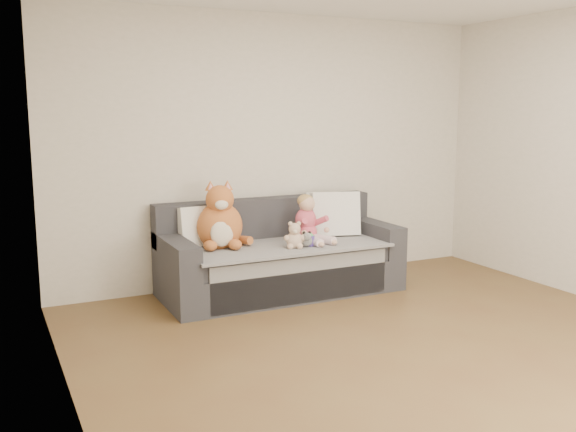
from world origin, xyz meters
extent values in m
plane|color=brown|center=(0.00, 0.00, 0.00)|extent=(5.00, 5.00, 0.00)
plane|color=beige|center=(0.00, 2.50, 1.30)|extent=(4.50, 0.00, 4.50)
plane|color=beige|center=(-2.25, 0.00, 1.30)|extent=(0.00, 5.00, 5.00)
cube|color=#26262B|center=(-0.18, 2.02, 0.15)|extent=(2.20, 0.90, 0.30)
cube|color=#26262B|center=(-0.18, 1.99, 0.38)|extent=(1.90, 0.80, 0.15)
cube|color=#26262B|center=(-0.18, 2.37, 0.65)|extent=(2.20, 0.20, 0.40)
cube|color=#26262B|center=(-1.18, 2.02, 0.45)|extent=(0.20, 0.90, 0.30)
cube|color=#26262B|center=(0.82, 2.02, 0.45)|extent=(0.20, 0.90, 0.30)
cube|color=gray|center=(-0.18, 1.97, 0.46)|extent=(1.85, 0.88, 0.02)
cube|color=gray|center=(-0.18, 1.58, 0.23)|extent=(1.70, 0.02, 0.41)
cube|color=white|center=(-0.88, 2.23, 0.65)|extent=(0.41, 0.20, 0.38)
cube|color=white|center=(0.45, 2.25, 0.68)|extent=(0.49, 0.39, 0.42)
cube|color=white|center=(0.46, 2.12, 0.69)|extent=(0.51, 0.34, 0.44)
ellipsoid|color=#D14976|center=(0.08, 2.01, 0.55)|extent=(0.21, 0.17, 0.17)
ellipsoid|color=#D14976|center=(0.07, 2.02, 0.68)|extent=(0.20, 0.17, 0.22)
ellipsoid|color=#DBAA8C|center=(0.08, 2.00, 0.83)|extent=(0.15, 0.15, 0.15)
ellipsoid|color=tan|center=(0.07, 2.02, 0.85)|extent=(0.16, 0.16, 0.12)
cylinder|color=#D14976|center=(-0.01, 1.93, 0.66)|extent=(0.08, 0.21, 0.14)
cylinder|color=#D14976|center=(0.19, 1.97, 0.66)|extent=(0.15, 0.21, 0.14)
ellipsoid|color=#DBAA8C|center=(-0.03, 1.85, 0.58)|extent=(0.05, 0.05, 0.05)
ellipsoid|color=#DBAA8C|center=(0.23, 1.89, 0.58)|extent=(0.05, 0.05, 0.05)
cylinder|color=#E5B2C6|center=(0.05, 1.82, 0.51)|extent=(0.09, 0.27, 0.09)
cylinder|color=#E5B2C6|center=(0.17, 1.84, 0.51)|extent=(0.16, 0.28, 0.09)
ellipsoid|color=#DBAA8C|center=(0.06, 1.69, 0.50)|extent=(0.06, 0.08, 0.04)
ellipsoid|color=#DBAA8C|center=(0.20, 1.71, 0.50)|extent=(0.06, 0.08, 0.04)
ellipsoid|color=#AC5026|center=(-0.74, 2.11, 0.66)|extent=(0.41, 0.35, 0.44)
ellipsoid|color=beige|center=(-0.77, 1.97, 0.63)|extent=(0.22, 0.10, 0.24)
ellipsoid|color=#AC5026|center=(-0.75, 2.08, 0.91)|extent=(0.25, 0.25, 0.25)
ellipsoid|color=beige|center=(-0.77, 1.97, 0.88)|extent=(0.12, 0.08, 0.09)
cone|color=#AC5026|center=(-0.82, 2.14, 1.03)|extent=(0.12, 0.12, 0.09)
cone|color=pink|center=(-0.82, 2.12, 1.02)|extent=(0.07, 0.07, 0.05)
cone|color=#AC5026|center=(-0.67, 2.11, 1.03)|extent=(0.12, 0.12, 0.09)
cone|color=pink|center=(-0.67, 2.09, 1.02)|extent=(0.07, 0.07, 0.05)
ellipsoid|color=#AC5026|center=(-0.88, 1.98, 0.52)|extent=(0.12, 0.14, 0.10)
ellipsoid|color=#AC5026|center=(-0.67, 1.93, 0.52)|extent=(0.12, 0.14, 0.10)
cylinder|color=#AC5026|center=(-0.54, 2.13, 0.52)|extent=(0.16, 0.29, 0.10)
ellipsoid|color=tan|center=(-0.16, 1.78, 0.54)|extent=(0.15, 0.13, 0.15)
ellipsoid|color=tan|center=(-0.16, 1.77, 0.65)|extent=(0.11, 0.11, 0.11)
ellipsoid|color=tan|center=(-0.19, 1.80, 0.69)|extent=(0.04, 0.04, 0.04)
ellipsoid|color=tan|center=(-0.12, 1.77, 0.69)|extent=(0.04, 0.04, 0.04)
ellipsoid|color=beige|center=(-0.18, 1.74, 0.63)|extent=(0.04, 0.04, 0.04)
ellipsoid|color=tan|center=(-0.23, 1.79, 0.57)|extent=(0.06, 0.06, 0.06)
ellipsoid|color=tan|center=(-0.10, 1.74, 0.57)|extent=(0.06, 0.06, 0.06)
ellipsoid|color=tan|center=(-0.21, 1.75, 0.50)|extent=(0.06, 0.06, 0.06)
ellipsoid|color=tan|center=(-0.14, 1.73, 0.50)|extent=(0.06, 0.06, 0.06)
ellipsoid|color=white|center=(-0.05, 1.80, 0.53)|extent=(0.12, 0.16, 0.11)
ellipsoid|color=white|center=(-0.06, 1.72, 0.58)|extent=(0.07, 0.07, 0.07)
ellipsoid|color=black|center=(-0.08, 1.74, 0.61)|extent=(0.03, 0.03, 0.03)
ellipsoid|color=black|center=(-0.04, 1.73, 0.61)|extent=(0.03, 0.03, 0.03)
cylinder|color=#4B3695|center=(0.00, 1.78, 0.52)|extent=(0.09, 0.09, 0.09)
cone|color=#46B761|center=(0.00, 1.78, 0.59)|extent=(0.09, 0.09, 0.04)
cylinder|color=#46B761|center=(-0.04, 1.76, 0.53)|extent=(0.02, 0.02, 0.07)
cylinder|color=#46B761|center=(0.05, 1.80, 0.53)|extent=(0.02, 0.02, 0.07)
camera|label=1|loc=(-2.65, -3.23, 1.71)|focal=40.00mm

